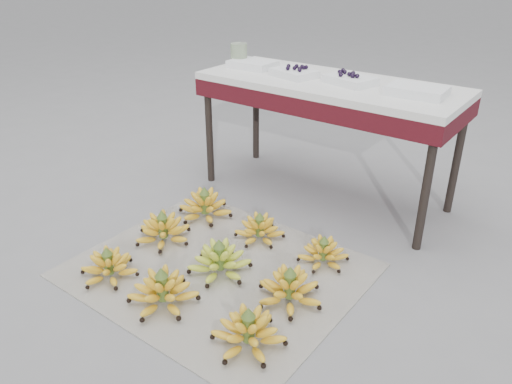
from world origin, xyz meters
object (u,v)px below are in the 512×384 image
Objects in this scene: bunch_front_center at (163,291)px; bunch_mid_right at (290,289)px; bunch_back_right at (323,253)px; bunch_front_right at (249,332)px; glass_jar at (239,54)px; tray_far_left at (253,64)px; bunch_mid_center at (220,261)px; tray_right at (350,79)px; bunch_back_center at (260,230)px; bunch_back_left at (205,206)px; newspaper_mat at (218,270)px; tray_left at (294,73)px; bunch_front_left at (109,267)px; tray_far_right at (417,91)px; bunch_mid_left at (163,230)px; vendor_table at (328,95)px.

bunch_front_center reaches higher than bunch_mid_right.
bunch_front_right is at bearing -102.63° from bunch_back_right.
bunch_front_right is 2.58× the size of glass_jar.
tray_far_left is (-0.92, 0.98, 0.65)m from bunch_mid_right.
tray_right is at bearing 104.63° from bunch_mid_center.
bunch_front_center is 1.30× the size of bunch_back_right.
tray_far_left is 0.13m from glass_jar.
bunch_back_left is at bearing 170.66° from bunch_back_center.
glass_jar reaches higher than bunch_back_center.
bunch_front_right is at bearing -36.35° from newspaper_mat.
bunch_back_center is at bearing -50.82° from tray_far_left.
bunch_front_center is 1.39× the size of tray_left.
bunch_front_left is (-0.36, -0.33, 0.06)m from newspaper_mat.
bunch_front_right is at bearing -93.47° from tray_far_right.
glass_jar is at bearing 178.42° from tray_far_right.
bunch_mid_left is at bearing 90.62° from bunch_front_left.
tray_far_right is at bearing -0.58° from tray_far_left.
tray_far_left is 0.32m from tray_left.
bunch_front_left is 0.19× the size of vendor_table.
tray_far_left is (-0.14, 0.95, 0.65)m from bunch_mid_left.
vendor_table is (0.38, 0.95, 0.55)m from bunch_mid_left.
tray_far_right reaches higher than bunch_mid_right.
glass_jar reaches higher than bunch_front_center.
bunch_back_left is (0.00, 0.32, 0.00)m from bunch_mid_left.
tray_left is at bearing -7.17° from tray_far_left.
vendor_table is (0.00, 0.64, 0.56)m from bunch_back_center.
bunch_front_right is at bearing -16.72° from bunch_mid_center.
bunch_mid_center is at bearing 132.90° from bunch_front_right.
glass_jar is (-0.65, 1.00, 0.76)m from newspaper_mat.
vendor_table is at bearing 179.02° from tray_far_right.
bunch_back_right is at bearing -33.01° from glass_jar.
bunch_mid_center reaches higher than bunch_back_center.
bunch_mid_center is (0.38, 0.32, 0.01)m from bunch_front_left.
bunch_front_center is 3.03× the size of glass_jar.
vendor_table is (-0.37, 0.64, 0.56)m from bunch_back_right.
tray_far_left is at bearing 179.42° from tray_far_right.
tray_right is 2.25× the size of glass_jar.
bunch_mid_right reaches higher than bunch_front_left.
vendor_table is at bearing 111.78° from bunch_mid_center.
bunch_front_left is 0.92× the size of bunch_back_right.
bunch_front_right is 0.88× the size of bunch_mid_center.
bunch_front_center is at bearing -111.53° from tray_far_right.
bunch_mid_left is 1.24× the size of tray_far_left.
vendor_table is (-0.40, 0.97, 0.55)m from bunch_mid_right.
vendor_table is at bearing 112.38° from bunch_front_center.
bunch_front_center is 1.54m from tray_far_right.
tray_left reaches higher than bunch_back_right.
tray_left is 0.45m from glass_jar.
bunch_front_right is 1.82m from glass_jar.
tray_right is (0.12, -0.00, 0.10)m from vendor_table.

